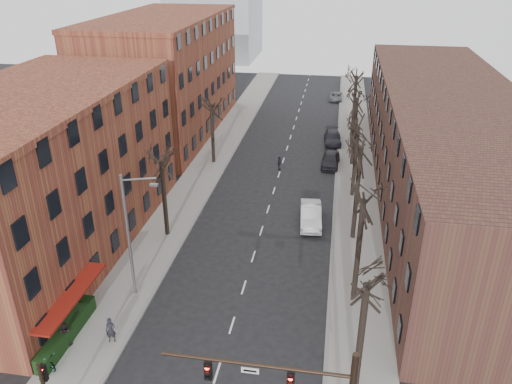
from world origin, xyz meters
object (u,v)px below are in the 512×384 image
at_px(parked_car_near, 331,159).
at_px(bicycle, 46,359).
at_px(parked_car_mid, 333,138).
at_px(pedestrian_a, 111,330).
at_px(silver_sedan, 311,215).

bearing_deg(parked_car_near, bicycle, -111.89).
height_order(parked_car_mid, bicycle, parked_car_mid).
bearing_deg(pedestrian_a, silver_sedan, 42.15).
height_order(silver_sedan, parked_car_near, silver_sedan).
xyz_separation_m(parked_car_mid, bicycle, (-14.90, -39.74, -0.05)).
bearing_deg(parked_car_mid, bicycle, -114.44).
height_order(silver_sedan, bicycle, silver_sedan).
bearing_deg(parked_car_near, pedestrian_a, -109.17).
xyz_separation_m(pedestrian_a, bicycle, (-2.82, -2.48, -0.32)).
bearing_deg(parked_car_mid, pedestrian_a, -111.84).
bearing_deg(pedestrian_a, bicycle, -153.69).
height_order(parked_car_near, pedestrian_a, pedestrian_a).
distance_m(pedestrian_a, bicycle, 3.77).
height_order(silver_sedan, pedestrian_a, pedestrian_a).
relative_size(silver_sedan, pedestrian_a, 3.03).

